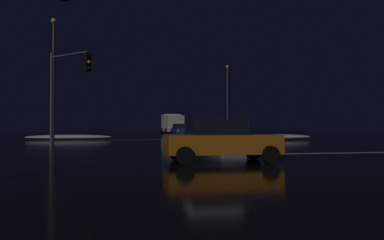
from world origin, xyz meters
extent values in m
cube|color=black|center=(0.00, 0.00, -0.05)|extent=(120.00, 120.00, 0.10)
cube|color=white|center=(0.00, 8.10, 0.00)|extent=(0.35, 13.87, 0.01)
cube|color=yellow|center=(0.00, 19.70, 0.00)|extent=(22.00, 0.15, 0.01)
cube|color=white|center=(8.20, 0.00, 0.00)|extent=(13.87, 0.40, 0.01)
ellipsoid|color=white|center=(-8.90, 21.02, 0.24)|extent=(8.00, 1.50, 0.49)
ellipsoid|color=white|center=(8.90, 16.76, 0.29)|extent=(9.53, 1.50, 0.57)
cube|color=silver|center=(3.48, 10.19, 0.67)|extent=(1.80, 4.20, 0.70)
cube|color=black|center=(3.48, 10.39, 1.29)|extent=(1.60, 2.00, 0.55)
cylinder|color=black|center=(4.38, 8.64, 0.32)|extent=(0.22, 0.64, 0.64)
cylinder|color=black|center=(2.58, 8.64, 0.32)|extent=(0.22, 0.64, 0.64)
cylinder|color=black|center=(4.38, 11.74, 0.32)|extent=(0.22, 0.64, 0.64)
cylinder|color=black|center=(2.58, 11.74, 0.32)|extent=(0.22, 0.64, 0.64)
sphere|color=#F9EFC6|center=(4.13, 8.07, 0.72)|extent=(0.22, 0.22, 0.22)
sphere|color=#F9EFC6|center=(2.83, 8.07, 0.72)|extent=(0.22, 0.22, 0.22)
cube|color=slate|center=(3.79, 16.32, 0.67)|extent=(1.80, 4.20, 0.70)
cube|color=black|center=(3.79, 16.52, 1.29)|extent=(1.60, 2.00, 0.55)
cylinder|color=black|center=(4.69, 14.77, 0.32)|extent=(0.22, 0.64, 0.64)
cylinder|color=black|center=(2.89, 14.77, 0.32)|extent=(0.22, 0.64, 0.64)
cylinder|color=black|center=(4.69, 17.87, 0.32)|extent=(0.22, 0.64, 0.64)
cylinder|color=black|center=(2.89, 17.87, 0.32)|extent=(0.22, 0.64, 0.64)
sphere|color=#F9EFC6|center=(4.44, 14.20, 0.72)|extent=(0.22, 0.22, 0.22)
sphere|color=#F9EFC6|center=(3.14, 14.20, 0.72)|extent=(0.22, 0.22, 0.22)
cube|color=black|center=(3.80, 22.29, 0.67)|extent=(1.80, 4.20, 0.70)
cube|color=black|center=(3.80, 22.49, 1.29)|extent=(1.60, 2.00, 0.55)
cylinder|color=black|center=(4.70, 20.74, 0.32)|extent=(0.22, 0.64, 0.64)
cylinder|color=black|center=(2.90, 20.74, 0.32)|extent=(0.22, 0.64, 0.64)
cylinder|color=black|center=(4.70, 23.84, 0.32)|extent=(0.22, 0.64, 0.64)
cylinder|color=black|center=(2.90, 23.84, 0.32)|extent=(0.22, 0.64, 0.64)
sphere|color=#F9EFC6|center=(4.45, 20.17, 0.72)|extent=(0.22, 0.22, 0.22)
sphere|color=#F9EFC6|center=(3.15, 20.17, 0.72)|extent=(0.22, 0.22, 0.22)
cube|color=navy|center=(3.14, 28.92, 0.67)|extent=(1.80, 4.20, 0.70)
cube|color=black|center=(3.14, 29.12, 1.29)|extent=(1.60, 2.00, 0.55)
cylinder|color=black|center=(4.04, 27.37, 0.32)|extent=(0.22, 0.64, 0.64)
cylinder|color=black|center=(2.24, 27.37, 0.32)|extent=(0.22, 0.64, 0.64)
cylinder|color=black|center=(4.04, 30.47, 0.32)|extent=(0.22, 0.64, 0.64)
cylinder|color=black|center=(2.24, 30.47, 0.32)|extent=(0.22, 0.64, 0.64)
sphere|color=#F9EFC6|center=(3.79, 26.80, 0.72)|extent=(0.22, 0.22, 0.22)
sphere|color=#F9EFC6|center=(2.49, 26.80, 0.72)|extent=(0.22, 0.22, 0.22)
cube|color=#14512D|center=(3.80, 34.36, 0.67)|extent=(1.80, 4.20, 0.70)
cube|color=black|center=(3.80, 34.56, 1.29)|extent=(1.60, 2.00, 0.55)
cylinder|color=black|center=(4.70, 32.81, 0.32)|extent=(0.22, 0.64, 0.64)
cylinder|color=black|center=(2.90, 32.81, 0.32)|extent=(0.22, 0.64, 0.64)
cylinder|color=black|center=(4.70, 35.91, 0.32)|extent=(0.22, 0.64, 0.64)
cylinder|color=black|center=(2.90, 35.91, 0.32)|extent=(0.22, 0.64, 0.64)
sphere|color=#F9EFC6|center=(4.45, 32.24, 0.72)|extent=(0.22, 0.22, 0.22)
sphere|color=#F9EFC6|center=(3.15, 32.24, 0.72)|extent=(0.22, 0.22, 0.22)
cube|color=beige|center=(3.67, 37.68, 1.63)|extent=(2.40, 2.20, 2.30)
cube|color=silver|center=(3.67, 42.18, 1.78)|extent=(2.40, 5.00, 2.60)
cylinder|color=black|center=(4.87, 38.28, 0.48)|extent=(0.28, 0.96, 0.96)
cylinder|color=black|center=(2.47, 38.28, 0.48)|extent=(0.28, 0.96, 0.96)
cylinder|color=black|center=(4.87, 42.98, 0.48)|extent=(0.28, 0.96, 0.96)
cylinder|color=black|center=(2.47, 42.98, 0.48)|extent=(0.28, 0.96, 0.96)
sphere|color=#F9EFC6|center=(4.52, 36.53, 1.03)|extent=(0.26, 0.26, 0.26)
sphere|color=#F9EFC6|center=(2.82, 36.53, 1.03)|extent=(0.26, 0.26, 0.26)
cube|color=#C66014|center=(-0.51, -3.47, 0.67)|extent=(4.20, 1.80, 0.70)
cube|color=black|center=(-0.71, -3.47, 1.29)|extent=(2.00, 1.60, 0.55)
cylinder|color=black|center=(1.04, -2.57, 0.32)|extent=(0.64, 0.22, 0.64)
cylinder|color=black|center=(1.04, -4.37, 0.32)|extent=(0.64, 0.22, 0.64)
cylinder|color=black|center=(-2.06, -2.57, 0.32)|extent=(0.64, 0.22, 0.64)
cylinder|color=black|center=(-2.06, -4.37, 0.32)|extent=(0.64, 0.22, 0.64)
sphere|color=#F9EFC6|center=(1.61, -2.82, 0.72)|extent=(0.22, 0.22, 0.22)
sphere|color=#F9EFC6|center=(1.61, -4.12, 0.72)|extent=(0.22, 0.22, 0.22)
cylinder|color=#4C4C51|center=(-8.50, 8.50, 3.01)|extent=(0.18, 0.18, 6.02)
cylinder|color=#4C4C51|center=(-7.31, 7.31, 5.72)|extent=(2.47, 2.47, 0.12)
cube|color=black|center=(-6.12, 6.12, 5.09)|extent=(0.46, 0.46, 1.05)
sphere|color=black|center=(-6.00, 6.00, 5.44)|extent=(0.22, 0.22, 0.22)
sphere|color=orange|center=(-6.00, 6.00, 5.09)|extent=(0.22, 0.22, 0.22)
sphere|color=black|center=(-6.00, 6.00, 4.75)|extent=(0.22, 0.22, 0.22)
cylinder|color=#424247|center=(9.20, 29.70, 4.30)|extent=(0.20, 0.20, 8.61)
sphere|color=#F9AD47|center=(9.20, 29.70, 8.79)|extent=(0.44, 0.44, 0.44)
cylinder|color=#424247|center=(-9.20, 13.70, 4.61)|extent=(0.20, 0.20, 9.22)
sphere|color=#F9AD47|center=(-9.20, 13.70, 9.40)|extent=(0.44, 0.44, 0.44)
camera|label=1|loc=(-4.30, -17.50, 1.36)|focal=36.39mm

